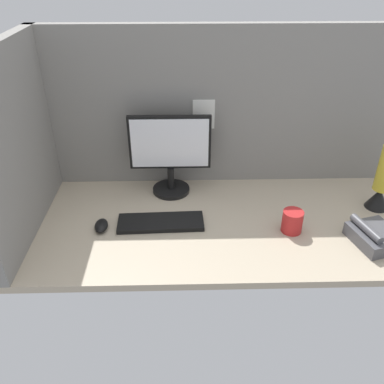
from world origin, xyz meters
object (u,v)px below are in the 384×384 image
Objects in this scene: keyboard at (161,222)px; monitor at (170,152)px; mouse at (101,226)px; desk_phone at (375,236)px; lava_lamp at (384,180)px; mug_red_plastic at (292,221)px.

monitor is at bearing 80.00° from keyboard.
desk_phone is (112.19, -12.11, 1.49)cm from mouse.
lava_lamp is at bearing 64.97° from desk_phone.
keyboard is 25.33cm from mouse.
monitor is at bearing 152.52° from desk_phone.
lava_lamp reaches higher than keyboard.
mug_red_plastic is (80.60, -3.29, 3.15)cm from mouse.
keyboard is 100.64cm from lava_lamp.
mug_red_plastic is at bearing -4.76° from mouse.
keyboard is at bearing 170.32° from desk_phone.
lava_lamp is 1.52× the size of desk_phone.
lava_lamp is at bearing 4.41° from keyboard.
desk_phone reaches higher than keyboard.
lava_lamp reaches higher than mug_red_plastic.
mouse is at bearing -133.21° from monitor.
monitor reaches higher than mouse.
mug_red_plastic is 0.42× the size of desk_phone.
mouse is 112.85cm from desk_phone.
mouse is 0.99× the size of mug_red_plastic.
mug_red_plastic reaches higher than mouse.
lava_lamp is (99.11, 11.07, 13.53)cm from keyboard.
monitor is 1.12× the size of lava_lamp.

